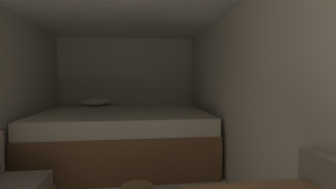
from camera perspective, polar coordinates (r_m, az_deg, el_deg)
wall_back at (r=4.96m, az=-9.68°, el=0.76°), size 2.78×0.05×2.15m
wall_right at (r=2.70m, az=18.19°, el=-1.62°), size 0.05×5.01×2.15m
bed at (r=4.00m, az=-10.27°, el=-9.59°), size 2.56×1.98×0.98m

